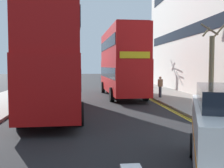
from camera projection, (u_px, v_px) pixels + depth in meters
name	position (u px, v px, depth m)	size (l,w,h in m)	color
sidewalk_right	(198.00, 105.00, 17.53)	(4.00, 80.00, 0.14)	gray
kerb_line_outer	(176.00, 112.00, 15.35)	(0.10, 56.00, 0.01)	yellow
kerb_line_inner	(174.00, 112.00, 15.33)	(0.10, 56.00, 0.01)	yellow
double_decker_bus_away	(55.00, 58.00, 14.84)	(3.18, 10.91, 5.64)	#B20F0F
double_decker_bus_oncoming	(121.00, 61.00, 23.17)	(3.07, 10.88, 5.64)	red
pedestrian_far	(160.00, 87.00, 21.32)	(0.34, 0.22, 1.62)	#2D2D38
street_tree_near	(140.00, 64.00, 33.27)	(1.71, 1.72, 5.24)	#6B6047
street_tree_mid	(212.00, 65.00, 18.23)	(1.80, 1.78, 5.48)	#6B6047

